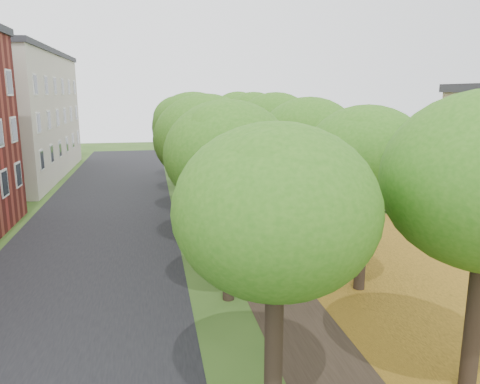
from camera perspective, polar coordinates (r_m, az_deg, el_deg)
name	(u,v)px	position (r m, az deg, el deg)	size (l,w,h in m)	color
street_asphalt	(97,232)	(24.96, -17.02, -4.73)	(8.00, 70.00, 0.01)	black
footpath	(242,225)	(25.22, 0.19, -4.02)	(3.20, 70.00, 0.01)	black
leaf_verge	(329,220)	(26.59, 10.85, -3.39)	(7.50, 70.00, 0.01)	#A26F1D
parking_lot	(455,209)	(31.48, 24.72, -1.90)	(9.00, 16.00, 0.01)	black
tree_row_west	(199,136)	(24.02, -5.00, 6.76)	(4.31, 34.31, 6.64)	black
tree_row_east	(290,135)	(24.96, 6.11, 6.93)	(4.31, 34.31, 6.64)	black
bench	(291,275)	(17.52, 6.18, -9.97)	(0.98, 1.82, 0.83)	#283229
car_red	(445,210)	(27.83, 23.73, -2.01)	(1.51, 4.34, 1.43)	maroon
car_grey	(406,195)	(31.60, 19.57, -0.31)	(1.71, 4.20, 1.22)	#323136
car_white	(409,195)	(30.88, 19.87, -0.34)	(2.47, 5.36, 1.49)	silver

